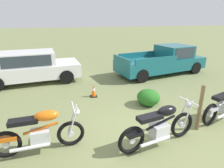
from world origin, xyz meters
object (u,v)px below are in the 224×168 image
car_white (31,65)px  traffic_cone (93,91)px  motorcycle_orange (40,132)px  shrub_low (148,97)px  pickup_truck_teal (165,60)px  motorcycle_black (160,126)px  fence_post_wooden (200,108)px

car_white → traffic_cone: bearing=-51.3°
motorcycle_orange → shrub_low: bearing=23.1°
traffic_cone → pickup_truck_teal: bearing=26.6°
motorcycle_orange → shrub_low: (3.44, 1.55, -0.21)m
motorcycle_black → pickup_truck_teal: pickup_truck_teal is taller
motorcycle_orange → fence_post_wooden: (4.03, -0.24, 0.15)m
shrub_low → traffic_cone: shrub_low is taller
motorcycle_orange → car_white: 5.49m
pickup_truck_teal → shrub_low: pickup_truck_teal is taller
pickup_truck_teal → shrub_low: size_ratio=6.40×
motorcycle_black → traffic_cone: size_ratio=4.13×
traffic_cone → shrub_low: bearing=-36.6°
motorcycle_black → pickup_truck_teal: (3.40, 5.51, 0.26)m
car_white → fence_post_wooden: 7.39m
shrub_low → traffic_cone: bearing=143.4°
car_white → pickup_truck_teal: 6.79m
motorcycle_black → traffic_cone: bearing=96.3°
car_white → fence_post_wooden: bearing=-54.5°
pickup_truck_teal → motorcycle_orange: bearing=-150.3°
traffic_cone → motorcycle_black: bearing=-74.3°
motorcycle_orange → pickup_truck_teal: 7.86m
pickup_truck_teal → traffic_cone: (-4.33, -2.17, -0.51)m
car_white → shrub_low: 5.70m
motorcycle_orange → car_white: bearing=96.1°
motorcycle_orange → shrub_low: size_ratio=2.54×
motorcycle_orange → fence_post_wooden: bearing=-4.6°
motorcycle_orange → pickup_truck_teal: (6.08, 4.98, 0.26)m
fence_post_wooden → traffic_cone: size_ratio=2.48×
shrub_low → fence_post_wooden: bearing=-71.8°
motorcycle_black → fence_post_wooden: fence_post_wooden is taller
shrub_low → car_white: bearing=136.7°
car_white → traffic_cone: size_ratio=8.46×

